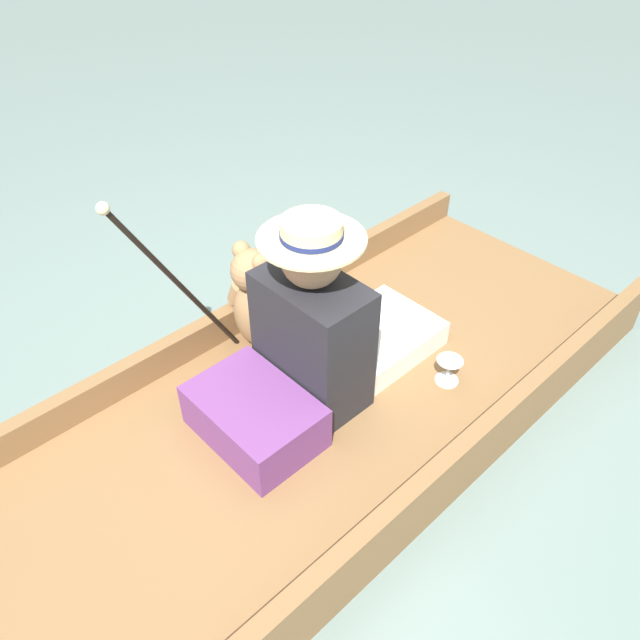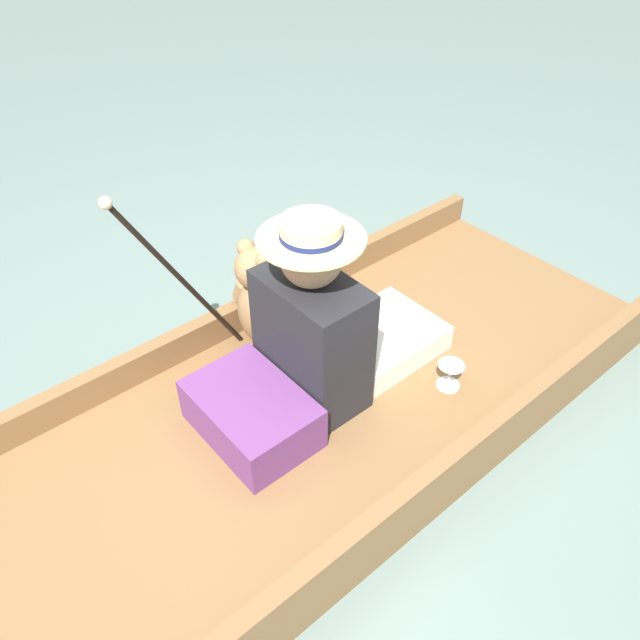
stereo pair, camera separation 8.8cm
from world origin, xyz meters
name	(u,v)px [view 2 (the right image)]	position (x,y,z in m)	size (l,w,h in m)	color
ground_plane	(315,426)	(0.00, 0.00, 0.00)	(16.00, 16.00, 0.00)	slate
punt_boat	(315,413)	(0.00, 0.00, 0.08)	(1.17, 2.98, 0.27)	brown
seat_cushion	(252,414)	(-0.04, -0.26, 0.23)	(0.46, 0.32, 0.18)	#6B3875
seated_person	(329,327)	(-0.05, 0.11, 0.42)	(0.41, 0.78, 0.76)	white
teddy_bear	(259,298)	(-0.43, 0.07, 0.36)	(0.33, 0.19, 0.47)	#9E754C
wine_glass	(450,371)	(0.27, 0.46, 0.22)	(0.10, 0.10, 0.11)	silver
walking_cane	(171,269)	(-0.48, -0.26, 0.62)	(0.04, 0.46, 0.84)	black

